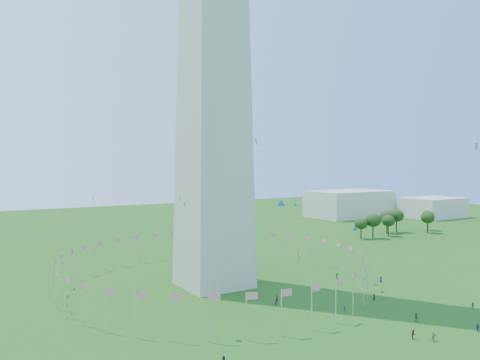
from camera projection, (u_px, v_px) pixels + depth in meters
name	position (u px, v px, depth m)	size (l,w,h in m)	color
ground	(348.00, 348.00, 83.08)	(600.00, 600.00, 0.00)	#194C11
flag_ring	(214.00, 269.00, 125.40)	(80.24, 80.24, 9.00)	silver
gov_building_east_a	(349.00, 204.00, 289.18)	(50.00, 30.00, 16.00)	beige
gov_building_east_b	(433.00, 208.00, 284.82)	(35.00, 25.00, 12.00)	beige
crowd	(360.00, 332.00, 88.46)	(82.55, 49.07, 1.89)	#242424
kites_aloft	(299.00, 217.00, 111.85)	(95.41, 69.09, 33.95)	blue
tree_line_east	(395.00, 224.00, 215.80)	(53.05, 15.97, 10.81)	#264818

